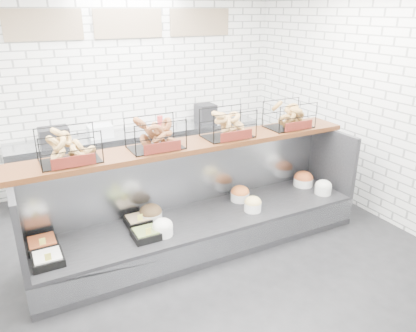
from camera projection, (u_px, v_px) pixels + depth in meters
ground at (214, 257)px, 4.73m from camera, size 5.50×5.50×0.00m
room_shell at (189, 72)px, 4.48m from camera, size 5.02×5.51×3.01m
display_case at (201, 220)px, 4.90m from camera, size 4.00×0.90×1.20m
bagel_shelf at (193, 132)px, 4.65m from camera, size 4.10×0.50×0.40m
prep_counter at (142, 157)px, 6.56m from camera, size 4.00×0.60×1.20m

